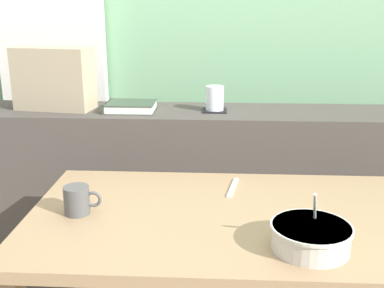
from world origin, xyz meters
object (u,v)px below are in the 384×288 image
at_px(soup_bowl, 311,237).
at_px(fork_utensil, 233,187).
at_px(coaster_square, 215,110).
at_px(closed_book, 130,107).
at_px(ceramic_mug, 78,200).
at_px(breakfast_table, 230,246).
at_px(throw_pillow, 54,78).
at_px(juice_glass, 215,99).

relative_size(soup_bowl, fork_utensil, 1.22).
xyz_separation_m(coaster_square, fork_utensil, (0.07, -0.45, -0.16)).
bearing_deg(soup_bowl, fork_utensil, 115.00).
xyz_separation_m(closed_book, ceramic_mug, (-0.04, -0.66, -0.14)).
relative_size(coaster_square, soup_bowl, 0.48).
distance_m(breakfast_table, closed_book, 0.81).
relative_size(breakfast_table, ceramic_mug, 10.69).
bearing_deg(closed_book, fork_utensil, -45.75).
bearing_deg(coaster_square, throw_pillow, 179.50).
relative_size(breakfast_table, coaster_square, 12.07).
height_order(coaster_square, closed_book, closed_book).
bearing_deg(ceramic_mug, breakfast_table, 2.47).
distance_m(juice_glass, closed_book, 0.35).
height_order(coaster_square, ceramic_mug, coaster_square).
height_order(fork_utensil, ceramic_mug, ceramic_mug).
relative_size(fork_utensil, ceramic_mug, 1.50).
height_order(juice_glass, ceramic_mug, juice_glass).
bearing_deg(fork_utensil, juice_glass, 108.69).
distance_m(closed_book, fork_utensil, 0.63).
distance_m(closed_book, soup_bowl, 1.04).
relative_size(closed_book, fork_utensil, 1.21).
distance_m(throw_pillow, soup_bowl, 1.29).
relative_size(breakfast_table, fork_utensil, 7.10).
bearing_deg(throw_pillow, ceramic_mug, -67.64).
bearing_deg(juice_glass, soup_bowl, -73.26).
bearing_deg(coaster_square, soup_bowl, -73.26).
bearing_deg(closed_book, coaster_square, 2.72).
height_order(soup_bowl, ceramic_mug, soup_bowl).
height_order(coaster_square, fork_utensil, coaster_square).
distance_m(breakfast_table, ceramic_mug, 0.48).
xyz_separation_m(breakfast_table, ceramic_mug, (-0.45, -0.02, 0.15)).
xyz_separation_m(juice_glass, ceramic_mug, (-0.40, -0.67, -0.17)).
distance_m(coaster_square, fork_utensil, 0.48).
bearing_deg(throw_pillow, soup_bowl, -42.56).
xyz_separation_m(coaster_square, ceramic_mug, (-0.40, -0.67, -0.12)).
height_order(closed_book, ceramic_mug, closed_book).
relative_size(breakfast_table, soup_bowl, 5.82).
xyz_separation_m(breakfast_table, closed_book, (-0.41, 0.64, 0.29)).
distance_m(closed_book, throw_pillow, 0.34).
relative_size(closed_book, ceramic_mug, 1.82).
bearing_deg(breakfast_table, juice_glass, 94.98).
xyz_separation_m(closed_book, throw_pillow, (-0.32, 0.02, 0.11)).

